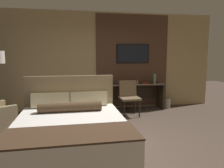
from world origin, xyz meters
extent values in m
plane|color=#4C3D33|center=(0.00, 0.00, 0.00)|extent=(16.00, 16.00, 0.00)
cube|color=tan|center=(0.00, 2.60, 1.40)|extent=(7.20, 0.06, 2.80)
cube|color=#4C3323|center=(1.11, 2.56, 1.40)|extent=(2.17, 0.03, 2.70)
cube|color=#33281E|center=(-0.74, -0.41, 0.11)|extent=(1.64, 1.96, 0.22)
cube|color=silver|center=(-0.74, -0.41, 0.41)|extent=(1.69, 2.02, 0.37)
cube|color=#422D1E|center=(-0.74, -1.07, 0.60)|extent=(1.71, 0.71, 0.02)
cube|color=#7F6B4C|center=(-0.74, 0.64, 0.59)|extent=(1.72, 0.08, 1.17)
cube|color=beige|center=(-1.10, 0.50, 0.73)|extent=(0.71, 0.23, 0.31)
cube|color=beige|center=(-0.38, 0.50, 0.73)|extent=(0.71, 0.23, 0.31)
cylinder|color=#4C3823|center=(-0.74, 0.08, 0.68)|extent=(1.10, 0.17, 0.17)
cube|color=#2D2319|center=(1.11, 2.27, 0.74)|extent=(1.67, 0.53, 0.03)
cube|color=#2D2319|center=(0.30, 2.27, 0.36)|extent=(0.06, 0.47, 0.72)
cube|color=#2D2319|center=(1.91, 2.27, 0.36)|extent=(0.06, 0.47, 0.72)
cube|color=#2D2319|center=(1.11, 2.51, 0.43)|extent=(1.55, 0.02, 0.36)
cube|color=black|center=(1.11, 2.52, 1.62)|extent=(0.98, 0.04, 0.55)
cube|color=black|center=(1.11, 2.50, 1.62)|extent=(0.92, 0.01, 0.51)
cube|color=brown|center=(0.78, 1.64, 0.46)|extent=(0.51, 0.48, 0.05)
cube|color=brown|center=(0.78, 1.85, 0.70)|extent=(0.46, 0.11, 0.42)
cylinder|color=black|center=(0.59, 1.44, 0.22)|extent=(0.04, 0.04, 0.44)
cylinder|color=black|center=(0.99, 1.45, 0.22)|extent=(0.04, 0.04, 0.44)
cylinder|color=black|center=(0.58, 1.82, 0.22)|extent=(0.04, 0.04, 0.44)
cylinder|color=black|center=(0.98, 1.83, 0.22)|extent=(0.04, 0.04, 0.44)
cylinder|color=#282623|center=(-2.34, 1.59, 0.01)|extent=(0.28, 0.28, 0.03)
cylinder|color=#4C706B|center=(1.67, 2.19, 0.89)|extent=(0.07, 0.07, 0.27)
cone|color=#846647|center=(1.18, 2.24, 0.83)|extent=(0.08, 0.08, 0.16)
cube|color=maroon|center=(1.45, 2.31, 0.77)|extent=(0.25, 0.19, 0.03)
cylinder|color=gray|center=(2.10, 2.24, 0.14)|extent=(0.22, 0.22, 0.28)
camera|label=1|loc=(-0.73, -3.73, 1.59)|focal=35.00mm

